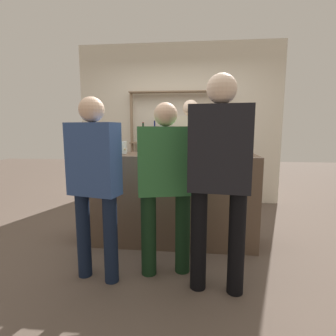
% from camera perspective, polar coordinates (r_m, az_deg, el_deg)
% --- Properties ---
extents(ground_plane, '(16.00, 16.00, 0.00)m').
position_cam_1_polar(ground_plane, '(3.23, 0.00, -15.70)').
color(ground_plane, brown).
extents(bar_counter, '(1.98, 0.52, 1.04)m').
position_cam_1_polar(bar_counter, '(3.06, 0.00, -6.77)').
color(bar_counter, brown).
rests_on(bar_counter, ground_plane).
extents(back_wall, '(3.58, 0.12, 2.80)m').
position_cam_1_polar(back_wall, '(4.80, 2.34, 9.39)').
color(back_wall, beige).
rests_on(back_wall, ground_plane).
extents(back_shelf, '(1.70, 0.18, 1.96)m').
position_cam_1_polar(back_shelf, '(4.62, 2.19, 7.70)').
color(back_shelf, '#897056').
rests_on(back_shelf, ground_plane).
extents(counter_bottle_0, '(0.07, 0.07, 0.37)m').
position_cam_1_polar(counter_bottle_0, '(2.82, 13.27, 5.38)').
color(counter_bottle_0, black).
rests_on(counter_bottle_0, bar_counter).
extents(counter_bottle_1, '(0.08, 0.08, 0.36)m').
position_cam_1_polar(counter_bottle_1, '(3.25, -15.63, 5.60)').
color(counter_bottle_1, brown).
rests_on(counter_bottle_1, bar_counter).
extents(counter_bottle_2, '(0.09, 0.09, 0.35)m').
position_cam_1_polar(counter_bottle_2, '(2.80, 4.63, 5.45)').
color(counter_bottle_2, silver).
rests_on(counter_bottle_2, bar_counter).
extents(counter_bottle_3, '(0.08, 0.08, 0.33)m').
position_cam_1_polar(counter_bottle_3, '(3.01, -1.39, 5.46)').
color(counter_bottle_3, silver).
rests_on(counter_bottle_3, bar_counter).
extents(wine_glass, '(0.08, 0.08, 0.16)m').
position_cam_1_polar(wine_glass, '(3.00, 4.25, 5.28)').
color(wine_glass, silver).
rests_on(wine_glass, bar_counter).
extents(ice_bucket, '(0.21, 0.21, 0.20)m').
position_cam_1_polar(ice_bucket, '(3.04, -13.61, 4.79)').
color(ice_bucket, '#B2B2B7').
rests_on(ice_bucket, bar_counter).
extents(cork_jar, '(0.11, 0.11, 0.15)m').
position_cam_1_polar(cork_jar, '(3.08, -9.87, 4.41)').
color(cork_jar, silver).
rests_on(cork_jar, bar_counter).
extents(customer_left, '(0.47, 0.29, 1.59)m').
position_cam_1_polar(customer_left, '(2.30, -15.75, -1.77)').
color(customer_left, '#121C33').
rests_on(customer_left, ground_plane).
extents(customer_center, '(0.53, 0.32, 1.55)m').
position_cam_1_polar(customer_center, '(2.32, -0.50, -2.29)').
color(customer_center, black).
rests_on(customer_center, ground_plane).
extents(server_behind_counter, '(0.47, 0.23, 1.73)m').
position_cam_1_polar(server_behind_counter, '(3.81, 4.87, 3.79)').
color(server_behind_counter, '#575347').
rests_on(server_behind_counter, ground_plane).
extents(customer_right, '(0.49, 0.26, 1.73)m').
position_cam_1_polar(customer_right, '(2.07, 11.12, -0.28)').
color(customer_right, black).
rests_on(customer_right, ground_plane).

